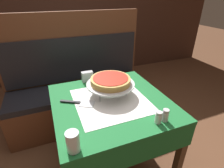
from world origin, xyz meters
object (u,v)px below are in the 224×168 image
dining_table_rear (82,50)px  pizza_pan_stand (111,84)px  pizza_server (79,103)px  deep_dish_pizza (111,80)px  condiment_caddy (83,39)px  booth_bench (80,94)px  napkin_holder (87,76)px  water_glass_near (73,142)px  salt_shaker (158,117)px  pepper_shaker (165,115)px  dining_table_front (111,113)px

dining_table_rear → pizza_pan_stand: pizza_pan_stand is taller
pizza_server → deep_dish_pizza: bearing=6.1°
pizza_server → condiment_caddy: size_ratio=1.51×
booth_bench → napkin_holder: size_ratio=15.90×
water_glass_near → booth_bench: bearing=77.8°
pizza_pan_stand → deep_dish_pizza: (0.00, 0.00, 0.03)m
water_glass_near → salt_shaker: water_glass_near is taller
booth_bench → pizza_pan_stand: bearing=-80.2°
booth_bench → pepper_shaker: size_ratio=19.09×
salt_shaker → pepper_shaker: (0.05, 0.00, 0.00)m
booth_bench → condiment_caddy: size_ratio=9.79×
dining_table_front → water_glass_near: size_ratio=7.31×
dining_table_front → deep_dish_pizza: 0.25m
pizza_pan_stand → water_glass_near: 0.58m
pizza_pan_stand → pepper_shaker: size_ratio=4.42×
dining_table_rear → booth_bench: size_ratio=0.46×
booth_bench → condiment_caddy: (0.31, 0.98, 0.41)m
pizza_pan_stand → condiment_caddy: (0.19, 1.69, -0.04)m
deep_dish_pizza → pepper_shaker: size_ratio=3.63×
condiment_caddy → pepper_shaker: bearing=-89.6°
pepper_shaker → deep_dish_pizza: bearing=115.6°
booth_bench → deep_dish_pizza: 0.87m
water_glass_near → napkin_holder: (0.26, 0.74, -0.01)m
pepper_shaker → condiment_caddy: bearing=90.4°
dining_table_rear → condiment_caddy: size_ratio=4.50×
dining_table_front → pizza_pan_stand: pizza_pan_stand is taller
deep_dish_pizza → pepper_shaker: 0.47m
dining_table_front → condiment_caddy: size_ratio=5.18×
dining_table_rear → napkin_holder: (-0.24, -1.32, 0.16)m
dining_table_rear → condiment_caddy: condiment_caddy is taller
pizza_pan_stand → deep_dish_pizza: deep_dish_pizza is taller
dining_table_front → pizza_pan_stand: (0.03, 0.08, 0.21)m
napkin_holder → salt_shaker: bearing=-70.1°
dining_table_rear → deep_dish_pizza: (-0.13, -1.62, 0.24)m
deep_dish_pizza → pepper_shaker: (0.20, -0.42, -0.08)m
booth_bench → dining_table_rear: bearing=74.6°
salt_shaker → napkin_holder: bearing=109.9°
dining_table_front → pizza_server: 0.27m
dining_table_rear → water_glass_near: water_glass_near is taller
water_glass_near → dining_table_rear: bearing=76.4°
pizza_pan_stand → pizza_server: bearing=-173.9°
deep_dish_pizza → napkin_holder: 0.33m
dining_table_rear → booth_bench: bearing=-105.4°
pizza_server → condiment_caddy: bearing=75.4°
dining_table_front → dining_table_rear: size_ratio=1.15×
pizza_pan_stand → pepper_shaker: pizza_pan_stand is taller
dining_table_rear → pepper_shaker: size_ratio=8.78×
salt_shaker → dining_table_rear: bearing=90.7°
pizza_server → pepper_shaker: size_ratio=2.95×
dining_table_rear → pizza_server: pizza_server is taller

